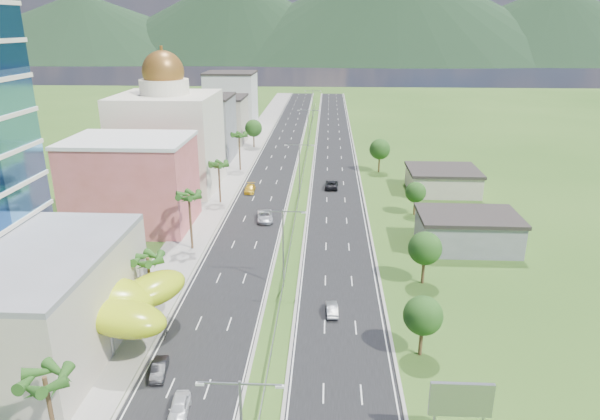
# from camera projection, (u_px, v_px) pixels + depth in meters

# --- Properties ---
(ground) EXTENTS (500.00, 500.00, 0.00)m
(ground) POSITION_uv_depth(u_px,v_px,m) (277.00, 326.00, 63.23)
(ground) COLOR #2D5119
(ground) RESTS_ON ground
(road_left) EXTENTS (11.00, 260.00, 0.04)m
(road_left) POSITION_uv_depth(u_px,v_px,m) (280.00, 152.00, 148.40)
(road_left) COLOR black
(road_left) RESTS_ON ground
(road_right) EXTENTS (11.00, 260.00, 0.04)m
(road_right) POSITION_uv_depth(u_px,v_px,m) (334.00, 152.00, 147.65)
(road_right) COLOR black
(road_right) RESTS_ON ground
(sidewalk_left) EXTENTS (7.00, 260.00, 0.12)m
(sidewalk_left) POSITION_uv_depth(u_px,v_px,m) (246.00, 151.00, 148.86)
(sidewalk_left) COLOR gray
(sidewalk_left) RESTS_ON ground
(median_guardrail) EXTENTS (0.10, 216.06, 0.76)m
(median_guardrail) POSITION_uv_depth(u_px,v_px,m) (304.00, 166.00, 130.86)
(median_guardrail) COLOR gray
(median_guardrail) RESTS_ON ground
(streetlight_median_b) EXTENTS (6.04, 0.25, 11.00)m
(streetlight_median_b) POSITION_uv_depth(u_px,v_px,m) (283.00, 240.00, 70.42)
(streetlight_median_b) COLOR gray
(streetlight_median_b) RESTS_ON ground
(streetlight_median_c) EXTENTS (6.04, 0.25, 11.00)m
(streetlight_median_c) POSITION_uv_depth(u_px,v_px,m) (299.00, 165.00, 108.11)
(streetlight_median_c) COLOR gray
(streetlight_median_c) RESTS_ON ground
(streetlight_median_d) EXTENTS (6.04, 0.25, 11.00)m
(streetlight_median_d) POSITION_uv_depth(u_px,v_px,m) (308.00, 125.00, 150.51)
(streetlight_median_d) COLOR gray
(streetlight_median_d) RESTS_ON ground
(streetlight_median_e) EXTENTS (6.04, 0.25, 11.00)m
(streetlight_median_e) POSITION_uv_depth(u_px,v_px,m) (313.00, 102.00, 192.91)
(streetlight_median_e) COLOR gray
(streetlight_median_e) RESTS_ON ground
(lime_canopy) EXTENTS (18.00, 15.00, 7.40)m
(lime_canopy) POSITION_uv_depth(u_px,v_px,m) (92.00, 300.00, 58.80)
(lime_canopy) COLOR #A8C012
(lime_canopy) RESTS_ON ground
(pink_shophouse) EXTENTS (20.00, 15.00, 15.00)m
(pink_shophouse) POSITION_uv_depth(u_px,v_px,m) (132.00, 184.00, 92.30)
(pink_shophouse) COLOR #BD564D
(pink_shophouse) RESTS_ON ground
(domed_building) EXTENTS (20.00, 20.00, 28.70)m
(domed_building) POSITION_uv_depth(u_px,v_px,m) (168.00, 136.00, 112.69)
(domed_building) COLOR beige
(domed_building) RESTS_ON ground
(midrise_grey) EXTENTS (16.00, 15.00, 16.00)m
(midrise_grey) POSITION_uv_depth(u_px,v_px,m) (201.00, 129.00, 137.31)
(midrise_grey) COLOR slate
(midrise_grey) RESTS_ON ground
(midrise_beige) EXTENTS (16.00, 15.00, 13.00)m
(midrise_beige) POSITION_uv_depth(u_px,v_px,m) (218.00, 120.00, 158.54)
(midrise_beige) COLOR #B5A695
(midrise_beige) RESTS_ON ground
(midrise_white) EXTENTS (16.00, 15.00, 18.00)m
(midrise_white) POSITION_uv_depth(u_px,v_px,m) (231.00, 101.00, 179.38)
(midrise_white) COLOR silver
(midrise_white) RESTS_ON ground
(billboard) EXTENTS (5.20, 0.35, 6.20)m
(billboard) POSITION_uv_depth(u_px,v_px,m) (461.00, 401.00, 43.96)
(billboard) COLOR gray
(billboard) RESTS_ON ground
(shed_near) EXTENTS (15.00, 10.00, 5.00)m
(shed_near) POSITION_uv_depth(u_px,v_px,m) (467.00, 232.00, 84.56)
(shed_near) COLOR slate
(shed_near) RESTS_ON ground
(shed_far) EXTENTS (14.00, 12.00, 4.40)m
(shed_far) POSITION_uv_depth(u_px,v_px,m) (442.00, 181.00, 112.83)
(shed_far) COLOR #B5A695
(shed_far) RESTS_ON ground
(palm_tree_a) EXTENTS (3.60, 3.60, 9.10)m
(palm_tree_a) POSITION_uv_depth(u_px,v_px,m) (45.00, 382.00, 40.62)
(palm_tree_a) COLOR #47301C
(palm_tree_a) RESTS_ON ground
(palm_tree_b) EXTENTS (3.60, 3.60, 8.10)m
(palm_tree_b) POSITION_uv_depth(u_px,v_px,m) (148.00, 261.00, 63.55)
(palm_tree_b) COLOR #47301C
(palm_tree_b) RESTS_ON ground
(palm_tree_c) EXTENTS (3.60, 3.60, 9.60)m
(palm_tree_c) POSITION_uv_depth(u_px,v_px,m) (189.00, 198.00, 81.92)
(palm_tree_c) COLOR #47301C
(palm_tree_c) RESTS_ON ground
(palm_tree_d) EXTENTS (3.60, 3.60, 8.60)m
(palm_tree_d) POSITION_uv_depth(u_px,v_px,m) (219.00, 166.00, 103.91)
(palm_tree_d) COLOR #47301C
(palm_tree_d) RESTS_ON ground
(palm_tree_e) EXTENTS (3.60, 3.60, 9.40)m
(palm_tree_e) POSITION_uv_depth(u_px,v_px,m) (239.00, 136.00, 127.21)
(palm_tree_e) COLOR #47301C
(palm_tree_e) RESTS_ON ground
(leafy_tree_lfar) EXTENTS (4.90, 4.90, 8.05)m
(leafy_tree_lfar) POSITION_uv_depth(u_px,v_px,m) (254.00, 128.00, 151.67)
(leafy_tree_lfar) COLOR #47301C
(leafy_tree_lfar) RESTS_ON ground
(leafy_tree_ra) EXTENTS (4.20, 4.20, 6.90)m
(leafy_tree_ra) POSITION_uv_depth(u_px,v_px,m) (423.00, 316.00, 56.14)
(leafy_tree_ra) COLOR #47301C
(leafy_tree_ra) RESTS_ON ground
(leafy_tree_rb) EXTENTS (4.55, 4.55, 7.47)m
(leafy_tree_rb) POSITION_uv_depth(u_px,v_px,m) (425.00, 248.00, 71.87)
(leafy_tree_rb) COLOR #47301C
(leafy_tree_rb) RESTS_ON ground
(leafy_tree_rc) EXTENTS (3.85, 3.85, 6.33)m
(leafy_tree_rc) POSITION_uv_depth(u_px,v_px,m) (416.00, 192.00, 98.37)
(leafy_tree_rc) COLOR #47301C
(leafy_tree_rc) RESTS_ON ground
(leafy_tree_rd) EXTENTS (4.90, 4.90, 8.05)m
(leafy_tree_rd) POSITION_uv_depth(u_px,v_px,m) (380.00, 149.00, 126.44)
(leafy_tree_rd) COLOR #47301C
(leafy_tree_rd) RESTS_ON ground
(mountain_ridge) EXTENTS (860.00, 140.00, 90.00)m
(mountain_ridge) POSITION_uv_depth(u_px,v_px,m) (389.00, 62.00, 484.25)
(mountain_ridge) COLOR black
(mountain_ridge) RESTS_ON ground
(car_white_near_left) EXTENTS (2.09, 4.38, 1.44)m
(car_white_near_left) POSITION_uv_depth(u_px,v_px,m) (179.00, 407.00, 48.67)
(car_white_near_left) COLOR silver
(car_white_near_left) RESTS_ON road_left
(car_dark_left) EXTENTS (1.93, 4.21, 1.34)m
(car_dark_left) POSITION_uv_depth(u_px,v_px,m) (159.00, 369.00, 54.14)
(car_dark_left) COLOR black
(car_dark_left) RESTS_ON road_left
(car_silver_mid_left) EXTENTS (3.54, 6.27, 1.65)m
(car_silver_mid_left) POSITION_uv_depth(u_px,v_px,m) (265.00, 216.00, 96.44)
(car_silver_mid_left) COLOR #ABAEB3
(car_silver_mid_left) RESTS_ON road_left
(car_yellow_far_left) EXTENTS (2.32, 5.24, 1.50)m
(car_yellow_far_left) POSITION_uv_depth(u_px,v_px,m) (250.00, 189.00, 112.75)
(car_yellow_far_left) COLOR gold
(car_yellow_far_left) RESTS_ON road_left
(car_silver_right) EXTENTS (1.59, 4.03, 1.30)m
(car_silver_right) POSITION_uv_depth(u_px,v_px,m) (332.00, 309.00, 65.57)
(car_silver_right) COLOR #94959B
(car_silver_right) RESTS_ON road_right
(car_dark_far_right) EXTENTS (3.01, 6.03, 1.64)m
(car_dark_far_right) POSITION_uv_depth(u_px,v_px,m) (332.00, 184.00, 115.52)
(car_dark_far_right) COLOR black
(car_dark_far_right) RESTS_ON road_right
(motorcycle) EXTENTS (0.64, 1.78, 1.12)m
(motorcycle) POSITION_uv_depth(u_px,v_px,m) (166.00, 333.00, 60.57)
(motorcycle) COLOR black
(motorcycle) RESTS_ON road_left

